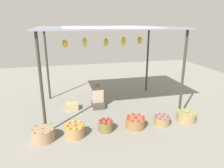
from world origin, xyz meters
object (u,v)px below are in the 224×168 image
at_px(basket_purple_onions, 162,120).
at_px(basket_green_apples, 186,116).
at_px(basket_green_chilies, 43,135).
at_px(basket_red_apples, 106,126).
at_px(basket_oranges, 75,131).
at_px(basket_red_tomatoes, 135,122).
at_px(wooden_crate_near_vendor, 72,106).
at_px(vendor_person, 98,98).

xyz_separation_m(basket_purple_onions, basket_green_apples, (0.75, 0.02, 0.02)).
distance_m(basket_green_chilies, basket_red_apples, 1.50).
height_order(basket_green_chilies, basket_oranges, basket_oranges).
distance_m(basket_red_tomatoes, wooden_crate_near_vendor, 2.18).
relative_size(basket_red_apples, basket_green_apples, 0.72).
bearing_deg(basket_oranges, basket_purple_onions, 1.60).
xyz_separation_m(basket_oranges, wooden_crate_near_vendor, (0.02, 1.61, -0.04)).
height_order(basket_red_apples, basket_red_tomatoes, basket_red_tomatoes).
distance_m(basket_oranges, basket_purple_onions, 2.31).
bearing_deg(basket_purple_onions, basket_red_apples, 179.37).
relative_size(basket_green_chilies, basket_green_apples, 1.00).
xyz_separation_m(basket_green_apples, wooden_crate_near_vendor, (-3.03, 1.53, -0.03)).
bearing_deg(basket_green_apples, basket_red_tomatoes, -179.68).
relative_size(basket_oranges, basket_red_tomatoes, 0.96).
bearing_deg(basket_red_apples, basket_green_chilies, -176.70).
bearing_deg(basket_green_chilies, basket_red_apples, 3.30).
height_order(vendor_person, basket_oranges, vendor_person).
bearing_deg(basket_green_chilies, basket_red_tomatoes, 1.93).
bearing_deg(wooden_crate_near_vendor, basket_purple_onions, -34.12).
relative_size(basket_green_chilies, basket_red_apples, 1.39).
distance_m(vendor_person, basket_red_tomatoes, 1.70).
distance_m(basket_red_apples, basket_green_apples, 2.28).
height_order(basket_oranges, wooden_crate_near_vendor, basket_oranges).
xyz_separation_m(basket_oranges, basket_red_apples, (0.78, 0.08, -0.01)).
bearing_deg(basket_green_chilies, basket_oranges, 0.37).
distance_m(basket_oranges, basket_red_apples, 0.78).
bearing_deg(wooden_crate_near_vendor, basket_red_apples, -63.90).
bearing_deg(basket_purple_onions, vendor_person, 133.61).
height_order(vendor_person, basket_green_chilies, vendor_person).
height_order(basket_oranges, basket_red_tomatoes, basket_oranges).
distance_m(basket_red_apples, wooden_crate_near_vendor, 1.71).
height_order(basket_green_chilies, basket_red_apples, basket_green_chilies).
distance_m(basket_oranges, basket_red_tomatoes, 1.57).
relative_size(basket_green_chilies, wooden_crate_near_vendor, 1.37).
height_order(basket_red_tomatoes, basket_purple_onions, basket_red_tomatoes).
height_order(basket_red_apples, basket_purple_onions, basket_red_apples).
bearing_deg(basket_oranges, vendor_person, 62.17).
bearing_deg(basket_green_apples, vendor_person, 145.47).
relative_size(vendor_person, basket_red_tomatoes, 1.56).
xyz_separation_m(basket_red_apples, wooden_crate_near_vendor, (-0.75, 1.53, -0.03)).
bearing_deg(basket_red_tomatoes, basket_red_apples, 179.32).
bearing_deg(basket_green_apples, basket_green_chilies, -178.70).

